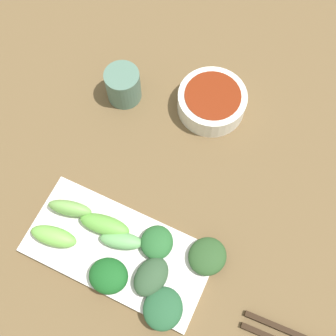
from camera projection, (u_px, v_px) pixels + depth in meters
tabletop at (150, 180)px, 0.71m from camera, size 2.10×2.10×0.02m
sauce_bowl at (212, 101)px, 0.73m from camera, size 0.12×0.12×0.04m
serving_plate at (119, 251)px, 0.65m from camera, size 0.13×0.28×0.01m
broccoli_leafy_0 at (157, 242)px, 0.64m from camera, size 0.07×0.06×0.03m
broccoli_leafy_1 at (108, 276)px, 0.62m from camera, size 0.06×0.07×0.03m
broccoli_stalk_2 at (105, 225)px, 0.65m from camera, size 0.04×0.08×0.03m
broccoli_leafy_3 at (151, 277)px, 0.62m from camera, size 0.07×0.05×0.02m
broccoli_stalk_4 at (54, 236)px, 0.64m from camera, size 0.04×0.08×0.03m
broccoli_leafy_5 at (163, 309)px, 0.61m from camera, size 0.07×0.07×0.02m
broccoli_stalk_6 at (121, 241)px, 0.64m from camera, size 0.04×0.07×0.02m
broccoli_leafy_7 at (207, 256)px, 0.63m from camera, size 0.07×0.07×0.02m
broccoli_stalk_8 at (70, 208)px, 0.66m from camera, size 0.04×0.07×0.03m
tea_cup at (123, 85)px, 0.74m from camera, size 0.06×0.06×0.06m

